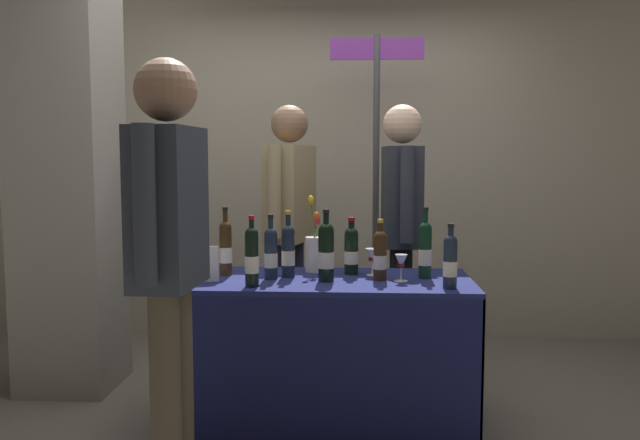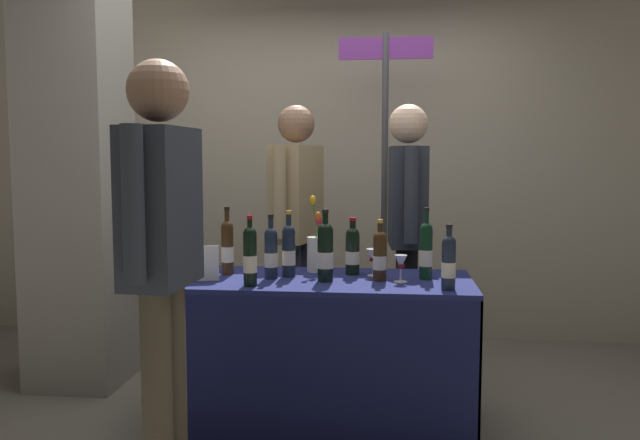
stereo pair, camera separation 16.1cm
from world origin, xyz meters
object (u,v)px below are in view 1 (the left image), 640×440
(concrete_pillar, at_px, (65,87))
(tasting_table, at_px, (320,325))
(booth_signpost, at_px, (376,161))
(wine_glass_near_vendor, at_px, (193,256))
(wine_glass_near_taster, at_px, (401,263))
(display_bottle_0, at_px, (326,251))
(taster_foreground_right, at_px, (169,240))
(wine_glass_mid, at_px, (372,256))
(vendor_presenter, at_px, (401,217))
(flower_vase, at_px, (315,251))
(featured_wine_bottle, at_px, (380,254))

(concrete_pillar, bearing_deg, tasting_table, -17.85)
(concrete_pillar, relative_size, booth_signpost, 1.62)
(wine_glass_near_vendor, xyz_separation_m, booth_signpost, (0.98, 1.13, 0.49))
(wine_glass_near_taster, bearing_deg, display_bottle_0, -177.28)
(wine_glass_near_taster, xyz_separation_m, taster_foreground_right, (-0.95, -0.75, 0.20))
(wine_glass_near_vendor, relative_size, taster_foreground_right, 0.08)
(concrete_pillar, xyz_separation_m, wine_glass_mid, (1.79, -0.38, -0.92))
(vendor_presenter, distance_m, taster_foreground_right, 1.80)
(wine_glass_near_vendor, bearing_deg, wine_glass_mid, 3.49)
(concrete_pillar, bearing_deg, wine_glass_near_taster, -15.74)
(tasting_table, bearing_deg, wine_glass_near_vendor, 175.71)
(concrete_pillar, distance_m, tasting_table, 2.04)
(display_bottle_0, height_order, taster_foreground_right, taster_foreground_right)
(flower_vase, bearing_deg, featured_wine_bottle, -33.16)
(concrete_pillar, distance_m, wine_glass_near_taster, 2.21)
(featured_wine_bottle, bearing_deg, wine_glass_near_vendor, 175.54)
(concrete_pillar, relative_size, wine_glass_near_taster, 26.45)
(display_bottle_0, bearing_deg, concrete_pillar, 160.16)
(featured_wine_bottle, bearing_deg, vendor_presenter, 78.06)
(taster_foreground_right, relative_size, booth_signpost, 0.80)
(tasting_table, height_order, vendor_presenter, vendor_presenter)
(flower_vase, distance_m, vendor_presenter, 0.72)
(wine_glass_mid, height_order, vendor_presenter, vendor_presenter)
(vendor_presenter, bearing_deg, display_bottle_0, -32.38)
(wine_glass_near_taster, relative_size, taster_foreground_right, 0.08)
(vendor_presenter, bearing_deg, flower_vase, -48.54)
(concrete_pillar, xyz_separation_m, featured_wine_bottle, (1.83, -0.52, -0.89))
(taster_foreground_right, height_order, booth_signpost, booth_signpost)
(wine_glass_near_taster, bearing_deg, vendor_presenter, 86.28)
(concrete_pillar, distance_m, taster_foreground_right, 1.78)
(flower_vase, bearing_deg, wine_glass_near_vendor, -166.66)
(wine_glass_near_taster, bearing_deg, tasting_table, 172.52)
(wine_glass_mid, distance_m, wine_glass_near_taster, 0.21)
(featured_wine_bottle, distance_m, booth_signpost, 1.29)
(featured_wine_bottle, distance_m, wine_glass_mid, 0.14)
(taster_foreground_right, distance_m, booth_signpost, 2.18)
(display_bottle_0, bearing_deg, taster_foreground_right, -128.41)
(featured_wine_bottle, xyz_separation_m, booth_signpost, (0.01, 1.20, 0.46))
(wine_glass_mid, bearing_deg, booth_signpost, 87.61)
(tasting_table, relative_size, taster_foreground_right, 0.88)
(tasting_table, height_order, wine_glass_near_taster, wine_glass_near_taster)
(display_bottle_0, distance_m, vendor_presenter, 0.88)
(wine_glass_near_taster, height_order, flower_vase, flower_vase)
(wine_glass_near_vendor, height_order, wine_glass_mid, wine_glass_near_vendor)
(featured_wine_bottle, bearing_deg, flower_vase, 146.84)
(display_bottle_0, bearing_deg, featured_wine_bottle, 9.60)
(taster_foreground_right, bearing_deg, wine_glass_near_vendor, 11.84)
(display_bottle_0, distance_m, wine_glass_near_vendor, 0.71)
(wine_glass_mid, bearing_deg, wine_glass_near_vendor, -176.51)
(featured_wine_bottle, relative_size, wine_glass_near_taster, 2.28)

